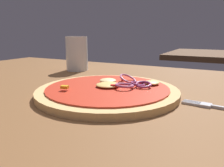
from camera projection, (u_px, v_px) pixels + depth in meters
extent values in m
cube|color=brown|center=(82.00, 102.00, 0.47)|extent=(1.36, 0.93, 0.03)
cylinder|color=tan|center=(108.00, 91.00, 0.47)|extent=(0.30, 0.30, 0.01)
cylinder|color=red|center=(108.00, 88.00, 0.46)|extent=(0.26, 0.26, 0.00)
ellipsoid|color=#EFCC72|center=(151.00, 83.00, 0.48)|extent=(0.04, 0.04, 0.01)
ellipsoid|color=#F4DB8E|center=(110.00, 85.00, 0.47)|extent=(0.03, 0.03, 0.01)
ellipsoid|color=#F4DB8E|center=(108.00, 81.00, 0.50)|extent=(0.04, 0.04, 0.01)
ellipsoid|color=#E5BC60|center=(108.00, 85.00, 0.47)|extent=(0.05, 0.05, 0.01)
torus|color=#B25984|center=(124.00, 85.00, 0.45)|extent=(0.05, 0.05, 0.01)
torus|color=#B25984|center=(128.00, 79.00, 0.52)|extent=(0.04, 0.04, 0.02)
torus|color=#93386B|center=(138.00, 84.00, 0.47)|extent=(0.04, 0.04, 0.01)
torus|color=#93386B|center=(143.00, 84.00, 0.46)|extent=(0.04, 0.04, 0.01)
cube|color=orange|center=(65.00, 87.00, 0.43)|extent=(0.02, 0.01, 0.01)
cube|color=red|center=(113.00, 86.00, 0.45)|extent=(0.01, 0.01, 0.00)
cube|color=red|center=(123.00, 80.00, 0.51)|extent=(0.01, 0.01, 0.00)
cube|color=silver|center=(206.00, 105.00, 0.39)|extent=(0.02, 0.02, 0.01)
cube|color=silver|center=(193.00, 102.00, 0.41)|extent=(0.03, 0.01, 0.00)
cube|color=silver|center=(192.00, 102.00, 0.41)|extent=(0.03, 0.01, 0.00)
cube|color=silver|center=(191.00, 103.00, 0.40)|extent=(0.03, 0.01, 0.00)
cube|color=silver|center=(190.00, 104.00, 0.40)|extent=(0.03, 0.01, 0.00)
cylinder|color=silver|center=(77.00, 54.00, 0.76)|extent=(0.07, 0.07, 0.12)
cylinder|color=#9E510F|center=(77.00, 57.00, 0.76)|extent=(0.07, 0.07, 0.09)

